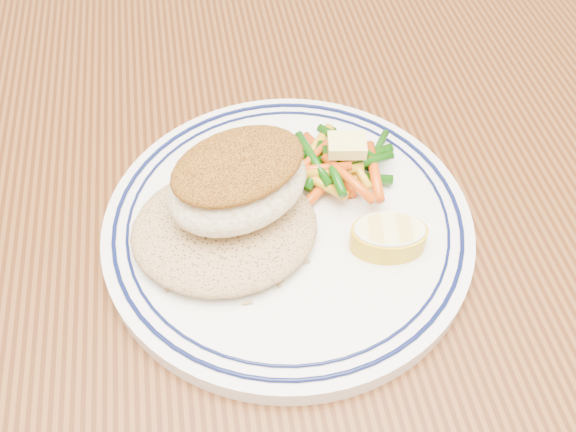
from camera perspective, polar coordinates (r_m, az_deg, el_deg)
The scene contains 7 objects.
dining_table at distance 0.56m, azimuth 0.29°, elevation -7.49°, with size 1.50×0.90×0.75m.
plate at distance 0.47m, azimuth -0.00°, elevation -0.81°, with size 0.27×0.27×0.02m.
rice_pilaf at distance 0.45m, azimuth -5.70°, elevation -0.84°, with size 0.13×0.12×0.03m, color #A68253.
fish_fillet at distance 0.43m, azimuth -4.42°, elevation 3.09°, with size 0.12×0.10×0.05m.
vegetable_pile at distance 0.49m, azimuth 4.15°, elevation 4.64°, with size 0.10×0.10×0.03m.
butter_pat at distance 0.48m, azimuth 5.26°, elevation 6.28°, with size 0.03×0.02×0.01m, color #F5E978.
lemon_wedge at distance 0.45m, azimuth 8.92°, elevation -1.78°, with size 0.06×0.06×0.02m.
Camera 1 is at (-0.05, -0.29, 1.13)m, focal length 40.00 mm.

